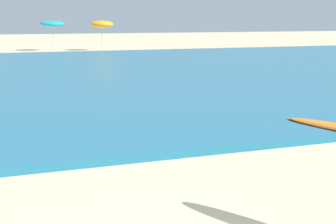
# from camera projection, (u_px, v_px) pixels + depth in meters

# --- Properties ---
(sea) EXTENTS (120.00, 28.00, 0.14)m
(sea) POSITION_uv_depth(u_px,v_px,m) (2.00, 76.00, 21.05)
(sea) COLOR teal
(sea) RESTS_ON ground
(beach_umbrella_3) EXTENTS (1.77, 1.79, 2.24)m
(beach_umbrella_3) POSITION_uv_depth(u_px,v_px,m) (52.00, 24.00, 38.97)
(beach_umbrella_3) COLOR beige
(beach_umbrella_3) RESTS_ON ground
(beach_umbrella_4) EXTENTS (1.72, 1.74, 2.22)m
(beach_umbrella_4) POSITION_uv_depth(u_px,v_px,m) (102.00, 24.00, 39.20)
(beach_umbrella_4) COLOR beige
(beach_umbrella_4) RESTS_ON ground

